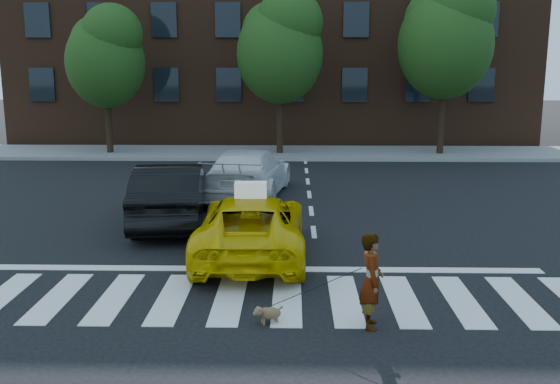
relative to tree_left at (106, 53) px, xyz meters
name	(u,v)px	position (x,y,z in m)	size (l,w,h in m)	color
ground	(229,299)	(6.97, -17.00, -4.44)	(120.00, 120.00, 0.00)	black
crosswalk	(229,299)	(6.97, -17.00, -4.43)	(13.00, 2.40, 0.01)	silver
stop_line	(238,269)	(6.97, -15.40, -4.43)	(12.00, 0.30, 0.01)	silver
sidewalk_far	(269,153)	(6.97, 0.50, -4.37)	(30.00, 4.00, 0.15)	slate
building	(274,26)	(6.97, 8.00, 1.56)	(26.00, 10.00, 12.00)	#492A1A
tree_left	(106,53)	(0.00, 0.00, 0.00)	(3.39, 3.38, 6.50)	black
tree_mid	(281,43)	(7.50, 0.00, 0.41)	(3.69, 3.69, 7.10)	black
tree_right	(447,33)	(14.50, 0.00, 0.82)	(4.00, 4.00, 7.70)	black
taxi	(252,226)	(7.19, -14.50, -3.79)	(2.17, 4.70, 1.31)	#D5B204
black_sedan	(171,194)	(4.97, -11.82, -3.67)	(1.63, 4.67, 1.54)	black
white_suv	(249,173)	(6.70, -8.50, -3.70)	(2.06, 5.08, 1.47)	silver
woman	(372,281)	(9.27, -18.10, -3.69)	(0.55, 0.36, 1.50)	#999999
dog	(267,313)	(7.67, -18.01, -4.27)	(0.49, 0.32, 0.29)	olive
taxi_sign	(251,190)	(7.19, -14.70, -2.97)	(0.65, 0.28, 0.32)	white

